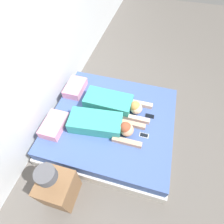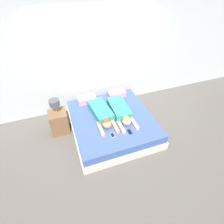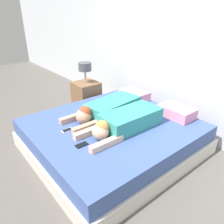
{
  "view_description": "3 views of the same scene",
  "coord_description": "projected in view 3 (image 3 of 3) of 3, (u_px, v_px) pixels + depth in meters",
  "views": [
    {
      "loc": [
        -1.53,
        -0.43,
        2.62
      ],
      "look_at": [
        0.0,
        0.0,
        0.54
      ],
      "focal_mm": 28.0,
      "sensor_mm": 36.0,
      "label": 1
    },
    {
      "loc": [
        -1.01,
        -2.82,
        3.05
      ],
      "look_at": [
        0.0,
        0.0,
        0.54
      ],
      "focal_mm": 28.0,
      "sensor_mm": 36.0,
      "label": 2
    },
    {
      "loc": [
        1.89,
        -1.54,
        1.69
      ],
      "look_at": [
        0.0,
        0.0,
        0.54
      ],
      "focal_mm": 35.0,
      "sensor_mm": 36.0,
      "label": 3
    }
  ],
  "objects": [
    {
      "name": "cell_phone_left",
      "position": [
        67.0,
        130.0,
        2.58
      ],
      "size": [
        0.07,
        0.13,
        0.01
      ],
      "color": "silver",
      "rests_on": "bed"
    },
    {
      "name": "pillow_head_right",
      "position": [
        177.0,
        112.0,
        2.89
      ],
      "size": [
        0.45,
        0.29,
        0.14
      ],
      "color": "pink",
      "rests_on": "bed"
    },
    {
      "name": "ground_plane",
      "position": [
        112.0,
        148.0,
        2.92
      ],
      "size": [
        12.0,
        12.0,
        0.0
      ],
      "primitive_type": "plane",
      "color": "#5B5651"
    },
    {
      "name": "nightstand",
      "position": [
        86.0,
        96.0,
        3.82
      ],
      "size": [
        0.4,
        0.4,
        0.89
      ],
      "color": "brown",
      "rests_on": "ground_plane"
    },
    {
      "name": "bed",
      "position": [
        112.0,
        136.0,
        2.84
      ],
      "size": [
        1.84,
        1.96,
        0.39
      ],
      "color": "beige",
      "rests_on": "ground_plane"
    },
    {
      "name": "cell_phone_right",
      "position": [
        82.0,
        145.0,
        2.3
      ],
      "size": [
        0.07,
        0.13,
        0.01
      ],
      "color": "black",
      "rests_on": "bed"
    },
    {
      "name": "wall_back",
      "position": [
        175.0,
        40.0,
        3.01
      ],
      "size": [
        12.0,
        0.06,
        2.6
      ],
      "color": "silver",
      "rests_on": "ground_plane"
    },
    {
      "name": "person_right",
      "position": [
        125.0,
        121.0,
        2.58
      ],
      "size": [
        0.38,
        1.07,
        0.22
      ],
      "color": "teal",
      "rests_on": "bed"
    },
    {
      "name": "pillow_head_left",
      "position": [
        134.0,
        95.0,
        3.45
      ],
      "size": [
        0.45,
        0.29,
        0.14
      ],
      "color": "pink",
      "rests_on": "bed"
    },
    {
      "name": "person_left",
      "position": [
        106.0,
        109.0,
        2.91
      ],
      "size": [
        0.45,
        1.13,
        0.23
      ],
      "color": "teal",
      "rests_on": "bed"
    }
  ]
}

